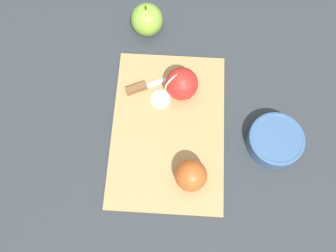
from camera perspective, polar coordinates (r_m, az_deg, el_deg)
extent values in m
plane|color=#282D33|center=(0.86, 0.00, -0.73)|extent=(4.00, 4.00, 0.00)
cube|color=#A37A4C|center=(0.85, 0.00, -0.58)|extent=(0.47, 0.36, 0.01)
sphere|color=#AD4C1E|center=(0.78, 4.01, -8.58)|extent=(0.08, 0.08, 0.08)
cylinder|color=#EFE5C6|center=(0.78, 4.28, -9.01)|extent=(0.05, 0.05, 0.07)
sphere|color=red|center=(0.84, 2.40, 7.35)|extent=(0.09, 0.09, 0.09)
cylinder|color=#EFE5C6|center=(0.85, 2.12, 7.75)|extent=(0.06, 0.06, 0.08)
cube|color=silver|center=(0.89, -0.91, 7.91)|extent=(0.06, 0.08, 0.00)
cube|color=brown|center=(0.88, -5.54, 6.53)|extent=(0.05, 0.06, 0.02)
cylinder|color=#EFE5C6|center=(0.87, -1.32, 4.68)|extent=(0.05, 0.05, 0.01)
sphere|color=olive|center=(0.96, -3.70, 17.98)|extent=(0.09, 0.09, 0.09)
cylinder|color=#4C3319|center=(0.92, -3.90, 19.86)|extent=(0.01, 0.01, 0.01)
cylinder|color=#33517F|center=(0.87, 18.08, -2.46)|extent=(0.14, 0.14, 0.04)
torus|color=#33517F|center=(0.85, 18.43, -2.14)|extent=(0.14, 0.14, 0.01)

